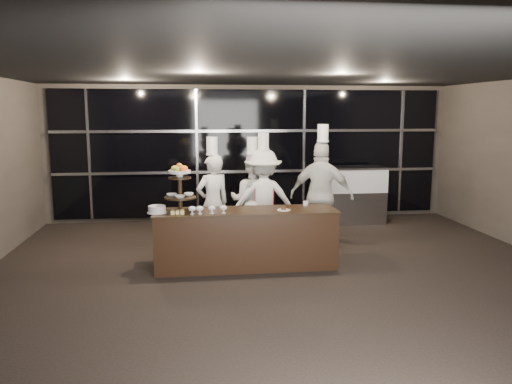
{
  "coord_description": "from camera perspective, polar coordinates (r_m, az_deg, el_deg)",
  "views": [
    {
      "loc": [
        -1.3,
        -6.12,
        2.44
      ],
      "look_at": [
        -0.3,
        1.72,
        1.15
      ],
      "focal_mm": 35.0,
      "sensor_mm": 36.0,
      "label": 1
    }
  ],
  "objects": [
    {
      "name": "window_wall",
      "position": [
        11.17,
        -0.58,
        4.46
      ],
      "size": [
        8.6,
        0.1,
        2.8
      ],
      "color": "black",
      "rests_on": "ground"
    },
    {
      "name": "display_stand",
      "position": [
        7.62,
        -8.7,
        0.86
      ],
      "size": [
        0.48,
        0.48,
        0.74
      ],
      "color": "black",
      "rests_on": "buffet_counter"
    },
    {
      "name": "compotes",
      "position": [
        7.46,
        -5.64,
        -1.89
      ],
      "size": [
        0.58,
        0.11,
        0.12
      ],
      "color": "silver",
      "rests_on": "buffet_counter"
    },
    {
      "name": "chef_cup",
      "position": [
        8.13,
        5.7,
        -1.3
      ],
      "size": [
        0.08,
        0.08,
        0.07
      ],
      "primitive_type": "cylinder",
      "color": "white",
      "rests_on": "buffet_counter"
    },
    {
      "name": "chef_b",
      "position": [
        8.95,
        -0.41,
        -0.91
      ],
      "size": [
        0.98,
        0.86,
        1.99
      ],
      "color": "silver",
      "rests_on": "ground"
    },
    {
      "name": "display_case",
      "position": [
        11.1,
        10.65,
        0.02
      ],
      "size": [
        1.51,
        0.66,
        1.24
      ],
      "color": "#A5A5AA",
      "rests_on": "ground"
    },
    {
      "name": "chef_a",
      "position": [
        8.65,
        -4.95,
        -1.16
      ],
      "size": [
        0.74,
        0.64,
        2.01
      ],
      "color": "silver",
      "rests_on": "ground"
    },
    {
      "name": "chef_d",
      "position": [
        8.89,
        7.5,
        -0.33
      ],
      "size": [
        1.21,
        0.85,
        2.21
      ],
      "color": "silver",
      "rests_on": "ground"
    },
    {
      "name": "layer_cake",
      "position": [
        7.65,
        -11.26,
        -1.96
      ],
      "size": [
        0.3,
        0.3,
        0.11
      ],
      "color": "white",
      "rests_on": "buffet_counter"
    },
    {
      "name": "room",
      "position": [
        6.33,
        4.67,
        0.7
      ],
      "size": [
        10.0,
        10.0,
        10.0
      ],
      "color": "black",
      "rests_on": "ground"
    },
    {
      "name": "buffet_counter",
      "position": [
        7.83,
        -1.18,
        -5.33
      ],
      "size": [
        2.84,
        0.74,
        0.92
      ],
      "color": "black",
      "rests_on": "ground"
    },
    {
      "name": "pastry_squares",
      "position": [
        7.52,
        -8.96,
        -2.28
      ],
      "size": [
        0.2,
        0.13,
        0.05
      ],
      "color": "#FFE17C",
      "rests_on": "buffet_counter"
    },
    {
      "name": "chef_c",
      "position": [
        8.84,
        0.83,
        -0.79
      ],
      "size": [
        1.15,
        0.67,
        2.07
      ],
      "color": "silver",
      "rests_on": "ground"
    },
    {
      "name": "small_plate",
      "position": [
        7.71,
        3.17,
        -1.99
      ],
      "size": [
        0.2,
        0.2,
        0.05
      ],
      "color": "white",
      "rests_on": "buffet_counter"
    }
  ]
}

